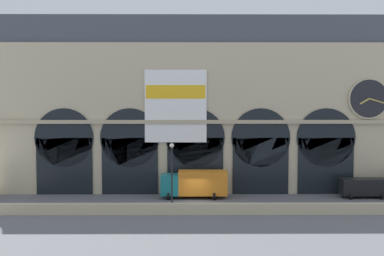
% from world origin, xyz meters
% --- Properties ---
extents(ground_plane, '(200.00, 200.00, 0.00)m').
position_xyz_m(ground_plane, '(0.00, 0.00, 0.00)').
color(ground_plane, slate).
extents(quay_parapet_wall, '(90.00, 0.70, 1.08)m').
position_xyz_m(quay_parapet_wall, '(0.00, -4.96, 0.54)').
color(quay_parapet_wall, '#BCAD8C').
rests_on(quay_parapet_wall, ground).
extents(station_building, '(48.00, 5.16, 21.27)m').
position_xyz_m(station_building, '(0.03, 7.36, 10.35)').
color(station_building, '#BCAD8C').
rests_on(station_building, ground).
extents(box_truck_center, '(7.50, 2.91, 3.12)m').
position_xyz_m(box_truck_center, '(-0.08, 2.67, 1.70)').
color(box_truck_center, '#19727A').
rests_on(box_truck_center, ground).
extents(van_east, '(5.20, 2.48, 2.20)m').
position_xyz_m(van_east, '(19.23, 2.82, 1.25)').
color(van_east, black).
rests_on(van_east, ground).
extents(street_lamp_quayside, '(0.44, 0.44, 6.90)m').
position_xyz_m(street_lamp_quayside, '(-2.44, -4.16, 4.41)').
color(street_lamp_quayside, black).
rests_on(street_lamp_quayside, ground).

